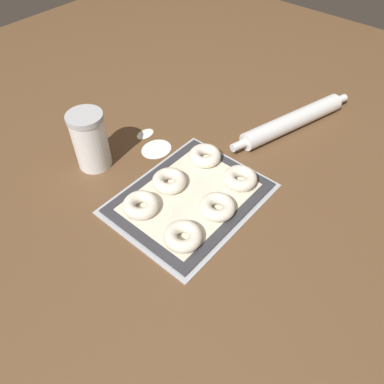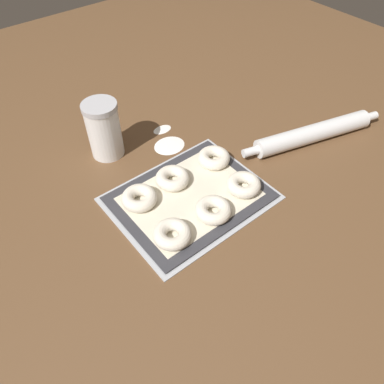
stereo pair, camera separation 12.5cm
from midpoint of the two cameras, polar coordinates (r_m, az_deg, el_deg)
ground_plane at (r=1.02m, az=3.20°, el=-1.31°), size 2.80×2.80×0.00m
baking_tray at (r=1.02m, az=3.50°, el=-1.15°), size 0.41×0.33×0.01m
baking_mat at (r=1.01m, az=3.51°, el=-0.95°), size 0.39×0.30×0.00m
bagel_front_left at (r=0.91m, az=0.92°, el=-6.73°), size 0.09×0.09×0.03m
bagel_front_center at (r=0.96m, az=6.98°, el=-3.02°), size 0.09×0.09×0.03m
bagel_front_right at (r=1.03m, az=11.31°, el=0.86°), size 0.09×0.09×0.03m
bagel_back_left at (r=0.98m, az=-4.48°, el=-1.17°), size 0.09×0.09×0.03m
bagel_back_center at (r=1.03m, az=0.44°, el=1.88°), size 0.09×0.09×0.03m
bagel_back_right at (r=1.10m, az=6.59°, el=5.00°), size 0.09×0.09×0.03m
flour_canister at (r=1.12m, az=-10.18°, el=9.18°), size 0.10×0.10×0.17m
rolling_pin at (r=1.26m, az=20.74°, el=8.20°), size 0.48×0.16×0.06m
flour_patch_near at (r=1.24m, az=-1.68°, el=9.38°), size 0.06×0.04×0.00m
flour_patch_far at (r=1.18m, az=-0.45°, el=6.96°), size 0.10×0.09×0.00m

